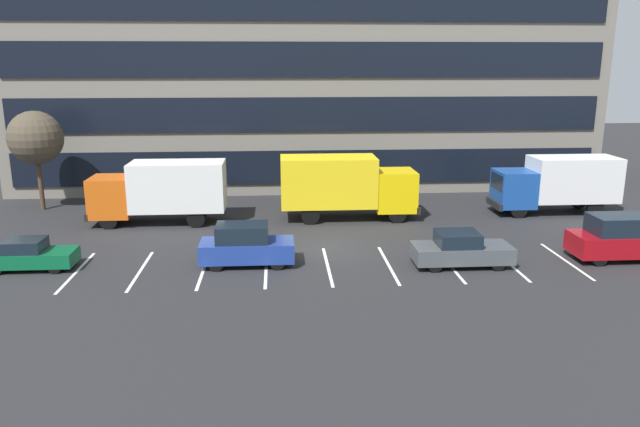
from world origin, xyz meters
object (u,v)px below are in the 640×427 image
Objects in this scene: sedan_charcoal at (461,250)px; bare_tree at (35,138)px; sedan_forest at (30,255)px; box_truck_yellow_all at (345,184)px; box_truck_orange at (161,189)px; suv_maroon at (621,238)px; suv_navy at (246,245)px; box_truck_blue at (558,182)px.

bare_tree is (-23.05, 12.44, 3.75)m from sedan_charcoal.
sedan_forest is 0.87× the size of sedan_charcoal.
box_truck_orange is at bearing -178.60° from box_truck_yellow_all.
box_truck_yellow_all reaches higher than sedan_charcoal.
suv_maroon is 33.26m from bare_tree.
sedan_forest is (-9.64, 0.10, -0.27)m from suv_navy.
box_truck_orange is 9.36m from bare_tree.
box_truck_yellow_all reaches higher than suv_navy.
box_truck_blue is 1.92× the size of sedan_forest.
suv_maroon is (-0.99, -8.96, -0.92)m from box_truck_blue.
bare_tree reaches higher than suv_maroon.
suv_maroon is at bearing -34.95° from box_truck_yellow_all.
sedan_forest is 12.73m from bare_tree.
suv_navy is 0.69× the size of bare_tree.
box_truck_orange is 1.72× the size of sedan_charcoal.
sedan_charcoal reaches higher than sedan_forest.
suv_maroon is (17.51, -0.40, 0.10)m from suv_navy.
box_truck_yellow_all is (-13.06, -0.52, 0.14)m from box_truck_blue.
box_truck_orange is 24.11m from suv_maroon.
sedan_forest is 0.63× the size of bare_tree.
box_truck_orange reaches higher than box_truck_blue.
box_truck_yellow_all is 1.30× the size of bare_tree.
box_truck_orange is 1.80× the size of suv_navy.
box_truck_yellow_all is at bearing -177.73° from box_truck_blue.
sedan_charcoal is (9.76, -0.77, -0.18)m from suv_navy.
bare_tree is at bearing 154.46° from box_truck_orange.
box_truck_blue reaches higher than suv_maroon.
box_truck_orange is 9.39m from suv_navy.
bare_tree is (-8.14, 3.89, 2.50)m from box_truck_orange.
box_truck_orange reaches higher than suv_maroon.
bare_tree is at bearing 169.03° from box_truck_yellow_all.
suv_maroon reaches higher than sedan_forest.
suv_navy is 0.90× the size of suv_maroon.
sedan_charcoal is 26.45m from bare_tree.
box_truck_blue is 0.93× the size of box_truck_yellow_all.
sedan_charcoal is at bearing -29.82° from box_truck_orange.
box_truck_orange is 0.96× the size of box_truck_yellow_all.
box_truck_yellow_all is 17.10m from sedan_forest.
sedan_charcoal is (19.40, -0.87, 0.10)m from sedan_forest.
box_truck_yellow_all is 1.70× the size of suv_maroon.
suv_maroon is (12.07, -8.44, -1.06)m from box_truck_yellow_all.
bare_tree is (-30.80, 12.07, 3.48)m from suv_maroon.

